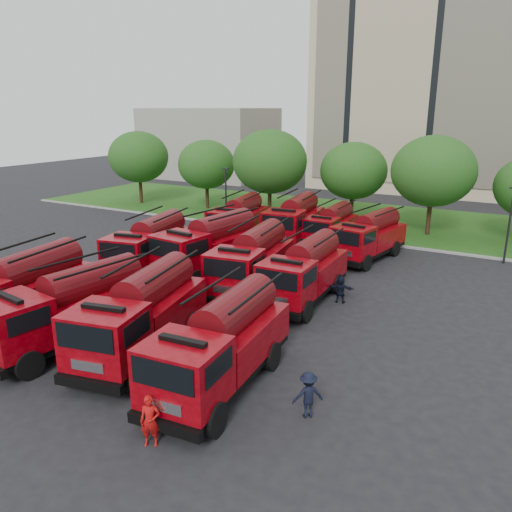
% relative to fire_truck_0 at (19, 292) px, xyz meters
% --- Properties ---
extents(ground, '(140.00, 140.00, 0.00)m').
position_rel_fire_truck_0_xyz_m(ground, '(7.01, 5.27, -1.81)').
color(ground, black).
rests_on(ground, ground).
extents(lawn, '(70.00, 16.00, 0.12)m').
position_rel_fire_truck_0_xyz_m(lawn, '(7.01, 31.27, -1.75)').
color(lawn, '#1F4612').
rests_on(lawn, ground).
extents(curb, '(70.00, 0.30, 0.14)m').
position_rel_fire_truck_0_xyz_m(curb, '(7.01, 23.17, -1.74)').
color(curb, gray).
rests_on(curb, ground).
extents(apartment_building, '(30.00, 14.18, 25.00)m').
position_rel_fire_truck_0_xyz_m(apartment_building, '(9.01, 53.20, 10.69)').
color(apartment_building, '#C8B894').
rests_on(apartment_building, ground).
extents(side_building, '(18.00, 12.00, 10.00)m').
position_rel_fire_truck_0_xyz_m(side_building, '(-22.99, 49.27, 3.19)').
color(side_building, gray).
rests_on(side_building, ground).
extents(tree_0, '(6.30, 6.30, 7.70)m').
position_rel_fire_truck_0_xyz_m(tree_0, '(-16.99, 27.27, 3.21)').
color(tree_0, '#382314').
rests_on(tree_0, ground).
extents(tree_1, '(5.71, 5.71, 6.98)m').
position_rel_fire_truck_0_xyz_m(tree_1, '(-8.99, 28.27, 2.74)').
color(tree_1, '#382314').
rests_on(tree_1, ground).
extents(tree_2, '(6.72, 6.72, 8.22)m').
position_rel_fire_truck_0_xyz_m(tree_2, '(-0.99, 26.77, 3.54)').
color(tree_2, '#382314').
rests_on(tree_2, ground).
extents(tree_3, '(5.88, 5.88, 7.19)m').
position_rel_fire_truck_0_xyz_m(tree_3, '(6.01, 29.27, 2.87)').
color(tree_3, '#382314').
rests_on(tree_3, ground).
extents(tree_4, '(6.55, 6.55, 8.01)m').
position_rel_fire_truck_0_xyz_m(tree_4, '(13.01, 27.77, 3.41)').
color(tree_4, '#382314').
rests_on(tree_4, ground).
extents(lamp_post_0, '(0.60, 0.25, 5.11)m').
position_rel_fire_truck_0_xyz_m(lamp_post_0, '(-2.99, 22.47, 1.08)').
color(lamp_post_0, black).
rests_on(lamp_post_0, ground).
extents(lamp_post_1, '(0.60, 0.25, 5.11)m').
position_rel_fire_truck_0_xyz_m(lamp_post_1, '(19.01, 22.47, 1.08)').
color(lamp_post_1, black).
rests_on(lamp_post_1, ground).
extents(fire_truck_0, '(3.78, 8.21, 3.60)m').
position_rel_fire_truck_0_xyz_m(fire_truck_0, '(0.00, 0.00, 0.00)').
color(fire_truck_0, black).
rests_on(fire_truck_0, ground).
extents(fire_truck_1, '(3.60, 7.80, 3.42)m').
position_rel_fire_truck_0_xyz_m(fire_truck_1, '(3.41, 0.01, -0.09)').
color(fire_truck_1, black).
rests_on(fire_truck_1, ground).
extents(fire_truck_2, '(4.17, 8.11, 3.52)m').
position_rel_fire_truck_0_xyz_m(fire_truck_2, '(6.59, 0.95, -0.04)').
color(fire_truck_2, black).
rests_on(fire_truck_2, ground).
extents(fire_truck_3, '(3.23, 7.68, 3.41)m').
position_rel_fire_truck_0_xyz_m(fire_truck_3, '(10.93, 0.33, -0.10)').
color(fire_truck_3, black).
rests_on(fire_truck_3, ground).
extents(fire_truck_4, '(4.05, 7.92, 3.44)m').
position_rel_fire_truck_0_xyz_m(fire_truck_4, '(-0.36, 9.58, -0.08)').
color(fire_truck_4, black).
rests_on(fire_truck_4, ground).
extents(fire_truck_5, '(3.65, 8.25, 3.64)m').
position_rel_fire_truck_0_xyz_m(fire_truck_5, '(3.11, 11.09, 0.02)').
color(fire_truck_5, black).
rests_on(fire_truck_5, ground).
extents(fire_truck_6, '(3.69, 7.97, 3.49)m').
position_rel_fire_truck_0_xyz_m(fire_truck_6, '(6.84, 9.82, -0.06)').
color(fire_truck_6, black).
rests_on(fire_truck_6, ground).
extents(fire_truck_7, '(2.84, 7.34, 3.31)m').
position_rel_fire_truck_0_xyz_m(fire_truck_7, '(10.08, 9.76, -0.15)').
color(fire_truck_7, black).
rests_on(fire_truck_7, ground).
extents(fire_truck_8, '(3.59, 7.57, 3.31)m').
position_rel_fire_truck_0_xyz_m(fire_truck_8, '(0.26, 19.24, -0.15)').
color(fire_truck_8, black).
rests_on(fire_truck_8, ground).
extents(fire_truck_9, '(3.60, 8.06, 3.55)m').
position_rel_fire_truck_0_xyz_m(fire_truck_9, '(4.59, 20.25, -0.03)').
color(fire_truck_9, black).
rests_on(fire_truck_9, ground).
extents(fire_truck_10, '(2.49, 6.55, 2.96)m').
position_rel_fire_truck_0_xyz_m(fire_truck_10, '(7.22, 21.13, -0.32)').
color(fire_truck_10, black).
rests_on(fire_truck_10, ground).
extents(fire_truck_11, '(3.61, 7.34, 3.20)m').
position_rel_fire_truck_0_xyz_m(fire_truck_11, '(10.76, 19.02, -0.20)').
color(fire_truck_11, black).
rests_on(fire_truck_11, ground).
extents(firefighter_0, '(0.76, 0.70, 1.68)m').
position_rel_fire_truck_0_xyz_m(firefighter_0, '(10.90, -3.62, -1.81)').
color(firefighter_0, '#B20E0D').
rests_on(firefighter_0, ground).
extents(firefighter_2, '(0.85, 1.09, 1.63)m').
position_rel_fire_truck_0_xyz_m(firefighter_2, '(10.54, -2.96, -1.81)').
color(firefighter_2, black).
rests_on(firefighter_2, ground).
extents(firefighter_3, '(1.15, 1.11, 1.63)m').
position_rel_fire_truck_0_xyz_m(firefighter_3, '(14.49, 0.10, -1.81)').
color(firefighter_3, black).
rests_on(firefighter_3, ground).
extents(firefighter_4, '(0.98, 1.06, 1.81)m').
position_rel_fire_truck_0_xyz_m(firefighter_4, '(3.06, 6.66, -1.81)').
color(firefighter_4, black).
rests_on(firefighter_4, ground).
extents(firefighter_5, '(1.45, 0.82, 1.48)m').
position_rel_fire_truck_0_xyz_m(firefighter_5, '(11.89, 10.41, -1.81)').
color(firefighter_5, black).
rests_on(firefighter_5, ground).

